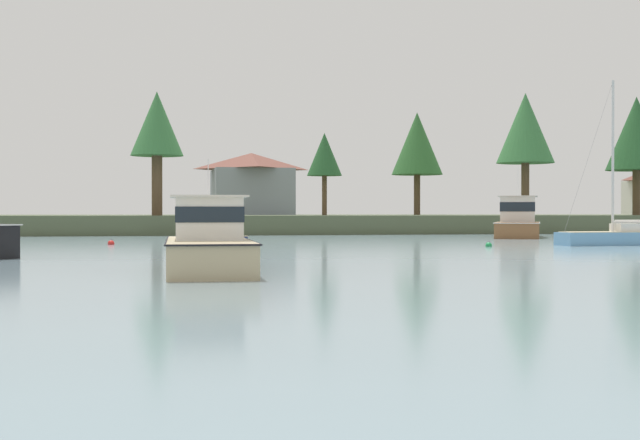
# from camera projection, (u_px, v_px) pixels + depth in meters

# --- Properties ---
(far_shore_bank) EXTENTS (185.93, 42.18, 1.66)m
(far_shore_bank) POSITION_uv_depth(u_px,v_px,m) (266.00, 223.00, 93.93)
(far_shore_bank) COLOR #4C563D
(far_shore_bank) RESTS_ON ground
(sailboat_skyblue) EXTENTS (7.82, 2.23, 10.16)m
(sailboat_skyblue) POSITION_uv_depth(u_px,v_px,m) (622.00, 241.00, 50.71)
(sailboat_skyblue) COLOR #669ECC
(sailboat_skyblue) RESTS_ON ground
(cruiser_sand) EXTENTS (2.91, 9.38, 4.57)m
(cruiser_sand) POSITION_uv_depth(u_px,v_px,m) (207.00, 253.00, 28.73)
(cruiser_sand) COLOR tan
(cruiser_sand) RESTS_ON ground
(dinghy_navy) EXTENTS (2.12, 2.91, 0.52)m
(dinghy_navy) POSITION_uv_depth(u_px,v_px,m) (231.00, 239.00, 57.91)
(dinghy_navy) COLOR navy
(dinghy_navy) RESTS_ON ground
(cruiser_wood) EXTENTS (7.16, 10.68, 6.52)m
(cruiser_wood) POSITION_uv_depth(u_px,v_px,m) (518.00, 227.00, 67.70)
(cruiser_wood) COLOR brown
(cruiser_wood) RESTS_ON ground
(mooring_buoy_red) EXTENTS (0.39, 0.39, 0.44)m
(mooring_buoy_red) POSITION_uv_depth(u_px,v_px,m) (111.00, 243.00, 51.55)
(mooring_buoy_red) COLOR red
(mooring_buoy_red) RESTS_ON ground
(mooring_buoy_green) EXTENTS (0.37, 0.37, 0.42)m
(mooring_buoy_green) POSITION_uv_depth(u_px,v_px,m) (489.00, 245.00, 48.42)
(mooring_buoy_green) COLOR #1E8C47
(mooring_buoy_green) RESTS_ON ground
(shore_tree_left_mid) EXTENTS (4.51, 4.51, 10.65)m
(shore_tree_left_mid) POSITION_uv_depth(u_px,v_px,m) (157.00, 126.00, 74.23)
(shore_tree_left_mid) COLOR brown
(shore_tree_left_mid) RESTS_ON far_shore_bank
(shore_tree_far_left) EXTENTS (5.99, 5.99, 11.80)m
(shore_tree_far_left) POSITION_uv_depth(u_px,v_px,m) (636.00, 134.00, 86.06)
(shore_tree_far_left) COLOR brown
(shore_tree_far_left) RESTS_ON far_shore_bank
(shore_tree_inland_a) EXTENTS (3.31, 3.31, 7.78)m
(shore_tree_inland_a) POSITION_uv_depth(u_px,v_px,m) (324.00, 155.00, 81.65)
(shore_tree_inland_a) COLOR brown
(shore_tree_inland_a) RESTS_ON far_shore_bank
(shore_tree_inland_c) EXTENTS (5.59, 5.59, 11.26)m
(shore_tree_inland_c) POSITION_uv_depth(u_px,v_px,m) (417.00, 144.00, 94.97)
(shore_tree_inland_c) COLOR brown
(shore_tree_inland_c) RESTS_ON far_shore_bank
(shore_tree_right_mid) EXTENTS (5.38, 5.38, 11.48)m
(shore_tree_right_mid) POSITION_uv_depth(u_px,v_px,m) (525.00, 129.00, 81.20)
(shore_tree_right_mid) COLOR brown
(shore_tree_right_mid) RESTS_ON far_shore_bank
(cottage_behind_trees) EXTENTS (9.40, 10.32, 7.05)m
(cottage_behind_trees) POSITION_uv_depth(u_px,v_px,m) (251.00, 183.00, 98.73)
(cottage_behind_trees) COLOR gray
(cottage_behind_trees) RESTS_ON far_shore_bank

